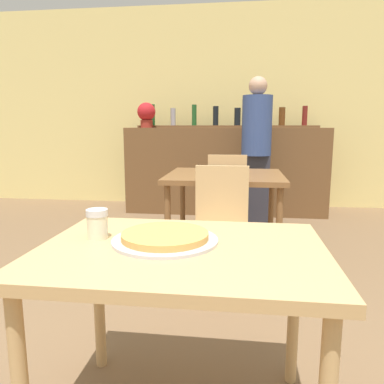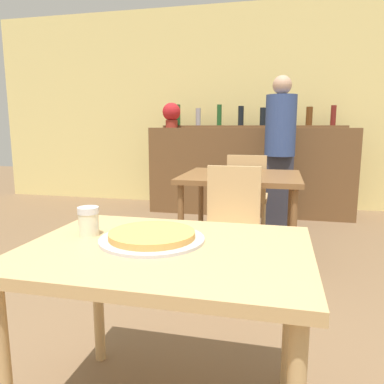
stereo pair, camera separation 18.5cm
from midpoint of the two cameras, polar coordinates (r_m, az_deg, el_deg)
wall_back at (r=5.48m, az=4.48°, el=12.68°), size 8.00×0.05×2.80m
dining_table_near at (r=1.37m, az=-5.51°, el=-11.75°), size 1.02×0.76×0.72m
dining_table_far at (r=3.19m, az=3.40°, el=1.27°), size 0.97×0.88×0.74m
bar_counter at (r=5.00m, az=4.04°, el=3.31°), size 2.60×0.56×1.12m
bar_back_shelf at (r=5.11m, az=4.25°, el=10.53°), size 2.39×0.24×0.31m
chair_far_side_front at (r=2.63m, az=2.41°, el=-4.28°), size 0.40×0.40×0.87m
chair_far_side_back at (r=3.82m, az=4.02°, el=0.22°), size 0.40×0.40×0.87m
pizza_tray at (r=1.40m, az=-7.94°, el=-6.95°), size 0.39×0.39×0.04m
cheese_shaker at (r=1.48m, az=-17.73°, el=-4.67°), size 0.08×0.08×0.11m
person_standing at (r=4.39m, az=8.58°, el=6.97°), size 0.34×0.34×1.69m
potted_plant at (r=5.09m, az=-8.02°, el=11.74°), size 0.24×0.24×0.33m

